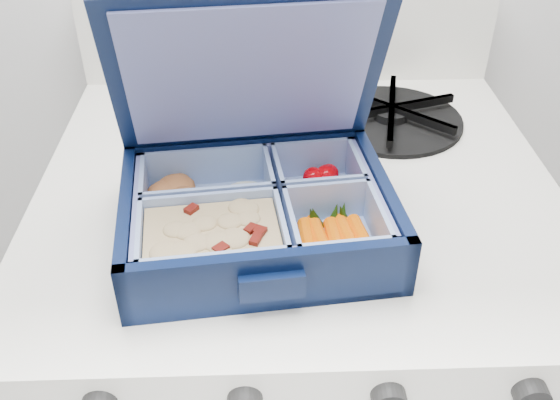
{
  "coord_description": "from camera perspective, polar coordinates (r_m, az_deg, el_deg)",
  "views": [
    {
      "loc": [
        0.14,
        1.11,
        1.23
      ],
      "look_at": [
        0.16,
        1.59,
        0.89
      ],
      "focal_mm": 40.0,
      "sensor_mm": 36.0,
      "label": 1
    }
  ],
  "objects": [
    {
      "name": "burner_grate",
      "position": [
        0.81,
        10.13,
        7.89
      ],
      "size": [
        0.23,
        0.23,
        0.03
      ],
      "primitive_type": "cylinder",
      "rotation": [
        0.0,
        0.0,
        0.32
      ],
      "color": "black",
      "rests_on": "stove"
    },
    {
      "name": "fork",
      "position": [
        0.72,
        1.83,
        3.96
      ],
      "size": [
        0.06,
        0.19,
        0.01
      ],
      "primitive_type": null,
      "rotation": [
        0.0,
        0.0,
        -0.21
      ],
      "color": "#B8B8BA",
      "rests_on": "stove"
    },
    {
      "name": "burner_grate_rear",
      "position": [
        0.85,
        -6.84,
        9.44
      ],
      "size": [
        0.19,
        0.19,
        0.02
      ],
      "primitive_type": "cylinder",
      "rotation": [
        0.0,
        0.0,
        -0.24
      ],
      "color": "black",
      "rests_on": "stove"
    },
    {
      "name": "bento_box",
      "position": [
        0.59,
        -2.07,
        -1.3
      ],
      "size": [
        0.27,
        0.22,
        0.06
      ],
      "primitive_type": null,
      "rotation": [
        0.0,
        0.0,
        0.11
      ],
      "color": "#071336",
      "rests_on": "stove"
    }
  ]
}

